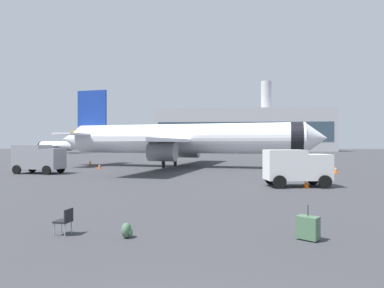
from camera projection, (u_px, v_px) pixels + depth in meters
The scene contains 12 objects.
airplane_at_gate at pixel (182, 139), 43.84m from camera, with size 35.59×32.32×10.50m.
airplane_taxiing at pixel (58, 145), 111.95m from camera, with size 22.28×20.62×7.28m.
service_truck at pixel (39, 158), 34.19m from camera, with size 5.08×3.14×2.90m.
cargo_van at pixel (296, 166), 23.67m from camera, with size 4.57×2.69×2.60m.
safety_cone_near at pixel (100, 166), 40.70m from camera, with size 0.44×0.44×0.61m.
safety_cone_mid at pixel (336, 170), 34.12m from camera, with size 0.44×0.44×0.82m.
safety_cone_far at pixel (306, 183), 23.06m from camera, with size 0.44×0.44×0.73m.
safety_cone_outer at pixel (90, 162), 48.76m from camera, with size 0.44×0.44×0.66m.
rolling_suitcase at pixel (308, 227), 10.55m from camera, with size 0.75×0.71×1.10m.
traveller_backpack at pixel (127, 231), 10.79m from camera, with size 0.36×0.40×0.48m.
gate_chair at pixel (65, 220), 11.16m from camera, with size 0.54×0.54×0.86m.
terminal_building at pixel (243, 130), 142.47m from camera, with size 72.60×19.15×29.37m.
Camera 1 is at (0.44, -4.16, 3.01)m, focal length 31.56 mm.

